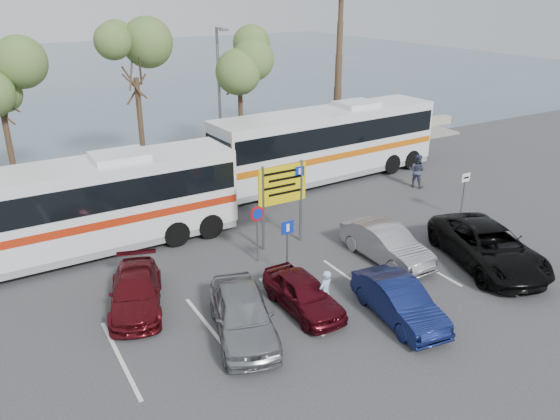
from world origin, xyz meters
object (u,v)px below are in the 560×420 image
coach_bus_left (76,212)px  pedestrian_far (417,171)px  direction_sign (282,191)px  car_silver_a (243,314)px  car_blue (399,301)px  car_silver_b (386,244)px  pedestrian_near (325,292)px  street_lamp_right (220,94)px  coach_bus_right (327,146)px  suv_black (488,246)px  car_maroon (136,291)px  car_red (303,293)px

coach_bus_left → pedestrian_far: bearing=-2.4°
direction_sign → car_silver_a: (-4.33, -4.94, -1.69)m
car_blue → direction_sign: bearing=101.4°
car_silver_b → pedestrian_far: (7.13, 5.86, 0.21)m
car_blue → pedestrian_near: (-1.89, 1.50, 0.13)m
coach_bus_left → pedestrian_near: (6.08, -8.55, -1.08)m
street_lamp_right → car_silver_b: 14.14m
coach_bus_right → pedestrian_near: (-7.92, -11.35, -1.16)m
pedestrian_far → suv_black: bearing=126.3°
coach_bus_left → car_blue: bearing=-51.6°
coach_bus_right → car_maroon: size_ratio=3.29×
coach_bus_right → suv_black: 11.79m
street_lamp_right → coach_bus_right: street_lamp_right is taller
car_red → car_silver_b: car_silver_b is taller
car_silver_b → car_blue: bearing=-125.9°
car_blue → car_maroon: car_blue is taller
coach_bus_right → coach_bus_left: bearing=-168.7°
car_maroon → pedestrian_near: pedestrian_near is taller
car_blue → car_silver_b: size_ratio=0.93×
car_maroon → coach_bus_right: bearing=48.9°
car_maroon → suv_black: 13.31m
direction_sign → car_maroon: direction_sign is taller
coach_bus_left → pedestrian_near: bearing=-54.6°
street_lamp_right → coach_bus_left: 12.10m
direction_sign → street_lamp_right: bearing=79.1°
car_blue → car_silver_b: bearing=62.6°
coach_bus_right → car_silver_a: size_ratio=3.12×
coach_bus_right → pedestrian_far: (3.50, -3.54, -1.03)m
car_blue → pedestrian_far: 13.33m
street_lamp_right → suv_black: street_lamp_right is taller
street_lamp_right → car_blue: bearing=-95.1°
street_lamp_right → pedestrian_far: size_ratio=4.36×
car_silver_a → car_maroon: car_silver_a is taller
pedestrian_far → coach_bus_right: bearing=17.0°
street_lamp_right → car_red: 15.99m
pedestrian_near → pedestrian_far: 13.84m
car_silver_b → coach_bus_right: bearing=67.9°
pedestrian_near → pedestrian_far: (11.42, 7.81, 0.14)m
pedestrian_far → car_silver_a: bearing=90.1°
car_silver_a → suv_black: size_ratio=0.77×
coach_bus_right → car_silver_b: 10.16m
car_red → suv_black: size_ratio=0.64×
car_blue → suv_black: (5.53, 1.13, 0.14)m
direction_sign → car_red: (-1.93, -4.65, -1.81)m
direction_sign → car_silver_a: size_ratio=0.82×
car_red → pedestrian_near: (0.51, -0.54, 0.16)m
coach_bus_right → suv_black: (-0.50, -11.73, -1.16)m
car_silver_a → coach_bus_right: bearing=62.2°
suv_black → car_silver_b: bearing=161.2°
car_silver_a → suv_black: suv_black is taller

